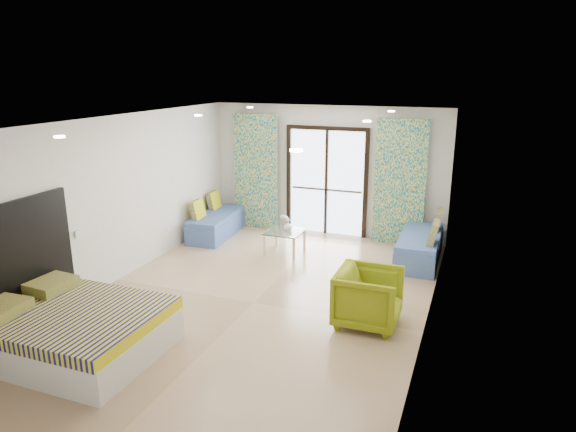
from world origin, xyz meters
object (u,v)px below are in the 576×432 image
(bed, at_px, (75,330))
(daybed_left, at_px, (216,223))
(daybed_right, at_px, (421,246))
(armchair, at_px, (369,295))
(coffee_table, at_px, (285,233))

(bed, bearing_deg, daybed_left, 97.59)
(bed, xyz_separation_m, daybed_left, (-0.64, 4.79, -0.03))
(daybed_right, bearing_deg, daybed_left, 179.34)
(daybed_left, bearing_deg, armchair, -40.20)
(daybed_right, bearing_deg, bed, -127.48)
(daybed_left, relative_size, coffee_table, 2.27)
(daybed_left, xyz_separation_m, armchair, (3.86, -2.77, 0.17))
(daybed_right, distance_m, armchair, 2.79)
(daybed_right, relative_size, armchair, 2.08)
(daybed_left, height_order, daybed_right, daybed_right)
(armchair, bearing_deg, coffee_table, 42.63)
(armchair, bearing_deg, daybed_right, -8.08)
(daybed_right, xyz_separation_m, coffee_table, (-2.47, -0.52, 0.12))
(bed, relative_size, daybed_right, 1.13)
(bed, distance_m, daybed_left, 4.83)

